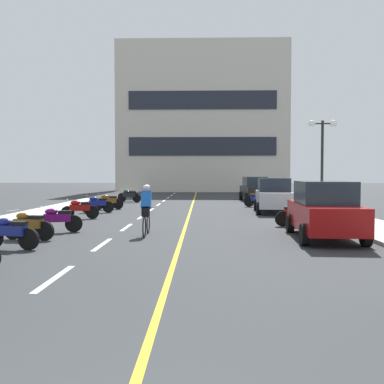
# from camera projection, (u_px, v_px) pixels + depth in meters

# --- Properties ---
(ground_plane) EXTENTS (140.00, 140.00, 0.00)m
(ground_plane) POSITION_uv_depth(u_px,v_px,m) (186.00, 211.00, 23.38)
(ground_plane) COLOR #2D3033
(curb_left) EXTENTS (2.40, 72.00, 0.12)m
(curb_left) POSITION_uv_depth(u_px,v_px,m) (72.00, 206.00, 26.55)
(curb_left) COLOR #B7B2A8
(curb_left) RESTS_ON ground
(curb_right) EXTENTS (2.40, 72.00, 0.12)m
(curb_right) POSITION_uv_depth(u_px,v_px,m) (305.00, 206.00, 26.20)
(curb_right) COLOR #B7B2A8
(curb_right) RESTS_ON ground
(lane_dash_1) EXTENTS (0.14, 2.20, 0.01)m
(lane_dash_1) POSITION_uv_depth(u_px,v_px,m) (55.00, 278.00, 8.45)
(lane_dash_1) COLOR silver
(lane_dash_1) RESTS_ON ground
(lane_dash_2) EXTENTS (0.14, 2.20, 0.01)m
(lane_dash_2) POSITION_uv_depth(u_px,v_px,m) (102.00, 244.00, 12.44)
(lane_dash_2) COLOR silver
(lane_dash_2) RESTS_ON ground
(lane_dash_3) EXTENTS (0.14, 2.20, 0.01)m
(lane_dash_3) POSITION_uv_depth(u_px,v_px,m) (127.00, 227.00, 16.44)
(lane_dash_3) COLOR silver
(lane_dash_3) RESTS_ON ground
(lane_dash_4) EXTENTS (0.14, 2.20, 0.01)m
(lane_dash_4) POSITION_uv_depth(u_px,v_px,m) (141.00, 217.00, 20.43)
(lane_dash_4) COLOR silver
(lane_dash_4) RESTS_ON ground
(lane_dash_5) EXTENTS (0.14, 2.20, 0.01)m
(lane_dash_5) POSITION_uv_depth(u_px,v_px,m) (151.00, 210.00, 24.43)
(lane_dash_5) COLOR silver
(lane_dash_5) RESTS_ON ground
(lane_dash_6) EXTENTS (0.14, 2.20, 0.01)m
(lane_dash_6) POSITION_uv_depth(u_px,v_px,m) (158.00, 205.00, 28.42)
(lane_dash_6) COLOR silver
(lane_dash_6) RESTS_ON ground
(lane_dash_7) EXTENTS (0.14, 2.20, 0.01)m
(lane_dash_7) POSITION_uv_depth(u_px,v_px,m) (164.00, 201.00, 32.42)
(lane_dash_7) COLOR silver
(lane_dash_7) RESTS_ON ground
(lane_dash_8) EXTENTS (0.14, 2.20, 0.01)m
(lane_dash_8) POSITION_uv_depth(u_px,v_px,m) (168.00, 198.00, 36.41)
(lane_dash_8) COLOR silver
(lane_dash_8) RESTS_ON ground
(lane_dash_9) EXTENTS (0.14, 2.20, 0.01)m
(lane_dash_9) POSITION_uv_depth(u_px,v_px,m) (171.00, 195.00, 40.41)
(lane_dash_9) COLOR silver
(lane_dash_9) RESTS_ON ground
(lane_dash_10) EXTENTS (0.14, 2.20, 0.01)m
(lane_dash_10) POSITION_uv_depth(u_px,v_px,m) (174.00, 193.00, 44.40)
(lane_dash_10) COLOR silver
(lane_dash_10) RESTS_ON ground
(lane_dash_11) EXTENTS (0.14, 2.20, 0.01)m
(lane_dash_11) POSITION_uv_depth(u_px,v_px,m) (177.00, 192.00, 48.40)
(lane_dash_11) COLOR silver
(lane_dash_11) RESTS_ON ground
(centre_line_yellow) EXTENTS (0.12, 66.00, 0.01)m
(centre_line_yellow) POSITION_uv_depth(u_px,v_px,m) (192.00, 207.00, 26.37)
(centre_line_yellow) COLOR gold
(centre_line_yellow) RESTS_ON ground
(office_building) EXTENTS (19.30, 10.02, 16.84)m
(office_building) POSITION_uv_depth(u_px,v_px,m) (202.00, 121.00, 51.91)
(office_building) COLOR beige
(office_building) RESTS_ON ground
(street_lamp_mid) EXTENTS (1.46, 0.36, 4.71)m
(street_lamp_mid) POSITION_uv_depth(u_px,v_px,m) (322.00, 144.00, 22.17)
(street_lamp_mid) COLOR black
(street_lamp_mid) RESTS_ON curb_right
(parked_car_near) EXTENTS (2.11, 4.29, 1.82)m
(parked_car_near) POSITION_uv_depth(u_px,v_px,m) (324.00, 210.00, 13.50)
(parked_car_near) COLOR black
(parked_car_near) RESTS_ON ground
(parked_car_mid) EXTENTS (2.18, 4.32, 1.82)m
(parked_car_mid) POSITION_uv_depth(u_px,v_px,m) (274.00, 195.00, 22.66)
(parked_car_mid) COLOR black
(parked_car_mid) RESTS_ON ground
(parked_car_far) EXTENTS (2.10, 4.28, 1.82)m
(parked_car_far) POSITION_uv_depth(u_px,v_px,m) (255.00, 189.00, 32.19)
(parked_car_far) COLOR black
(parked_car_far) RESTS_ON ground
(motorcycle_3) EXTENTS (1.69, 0.63, 0.92)m
(motorcycle_3) POSITION_uv_depth(u_px,v_px,m) (10.00, 232.00, 11.64)
(motorcycle_3) COLOR black
(motorcycle_3) RESTS_ON ground
(motorcycle_4) EXTENTS (1.69, 0.63, 0.92)m
(motorcycle_4) POSITION_uv_depth(u_px,v_px,m) (28.00, 225.00, 13.26)
(motorcycle_4) COLOR black
(motorcycle_4) RESTS_ON ground
(motorcycle_5) EXTENTS (1.68, 0.67, 0.92)m
(motorcycle_5) POSITION_uv_depth(u_px,v_px,m) (57.00, 219.00, 14.93)
(motorcycle_5) COLOR black
(motorcycle_5) RESTS_ON ground
(motorcycle_6) EXTENTS (1.70, 0.60, 0.92)m
(motorcycle_6) POSITION_uv_depth(u_px,v_px,m) (297.00, 214.00, 16.70)
(motorcycle_6) COLOR black
(motorcycle_6) RESTS_ON ground
(motorcycle_7) EXTENTS (1.68, 0.64, 0.92)m
(motorcycle_7) POSITION_uv_depth(u_px,v_px,m) (80.00, 209.00, 19.40)
(motorcycle_7) COLOR black
(motorcycle_7) RESTS_ON ground
(motorcycle_8) EXTENTS (1.68, 0.67, 0.92)m
(motorcycle_8) POSITION_uv_depth(u_px,v_px,m) (97.00, 204.00, 22.44)
(motorcycle_8) COLOR black
(motorcycle_8) RESTS_ON ground
(motorcycle_9) EXTENTS (1.66, 0.73, 0.92)m
(motorcycle_9) POSITION_uv_depth(u_px,v_px,m) (108.00, 201.00, 24.50)
(motorcycle_9) COLOR black
(motorcycle_9) RESTS_ON ground
(motorcycle_10) EXTENTS (1.69, 0.61, 0.92)m
(motorcycle_10) POSITION_uv_depth(u_px,v_px,m) (258.00, 199.00, 26.29)
(motorcycle_10) COLOR black
(motorcycle_10) RESTS_ON ground
(motorcycle_11) EXTENTS (1.70, 0.60, 0.92)m
(motorcycle_11) POSITION_uv_depth(u_px,v_px,m) (257.00, 198.00, 28.07)
(motorcycle_11) COLOR black
(motorcycle_11) RESTS_ON ground
(motorcycle_12) EXTENTS (1.70, 0.60, 0.92)m
(motorcycle_12) POSITION_uv_depth(u_px,v_px,m) (129.00, 196.00, 30.57)
(motorcycle_12) COLOR black
(motorcycle_12) RESTS_ON ground
(motorcycle_13) EXTENTS (1.70, 0.60, 0.92)m
(motorcycle_13) POSITION_uv_depth(u_px,v_px,m) (129.00, 195.00, 32.31)
(motorcycle_13) COLOR black
(motorcycle_13) RESTS_ON ground
(cyclist_rider) EXTENTS (0.42, 1.77, 1.71)m
(cyclist_rider) POSITION_uv_depth(u_px,v_px,m) (146.00, 209.00, 14.22)
(cyclist_rider) COLOR black
(cyclist_rider) RESTS_ON ground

